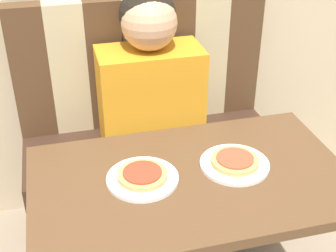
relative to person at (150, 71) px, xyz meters
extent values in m
cube|color=#382319|center=(0.00, 0.00, -0.56)|extent=(1.10, 0.47, 0.48)
cube|color=#4C331E|center=(-0.47, 0.19, -0.04)|extent=(0.16, 0.09, 0.58)
cube|color=tan|center=(-0.31, 0.19, -0.04)|extent=(0.16, 0.09, 0.58)
cube|color=#4C331E|center=(-0.16, 0.19, -0.04)|extent=(0.16, 0.09, 0.58)
cube|color=tan|center=(0.00, 0.19, -0.04)|extent=(0.16, 0.09, 0.58)
cube|color=#4C331E|center=(0.16, 0.19, -0.04)|extent=(0.16, 0.09, 0.58)
cube|color=tan|center=(0.31, 0.19, -0.04)|extent=(0.16, 0.09, 0.58)
cube|color=#4C331E|center=(0.47, 0.19, -0.04)|extent=(0.16, 0.09, 0.58)
cube|color=brown|center=(0.00, -0.59, -0.12)|extent=(1.00, 0.59, 0.03)
cube|color=orange|center=(0.00, 0.00, -0.12)|extent=(0.42, 0.22, 0.42)
sphere|color=tan|center=(0.00, 0.00, 0.20)|extent=(0.22, 0.22, 0.22)
sphere|color=black|center=(0.00, 0.02, 0.22)|extent=(0.22, 0.22, 0.22)
cylinder|color=white|center=(-0.15, -0.57, -0.10)|extent=(0.22, 0.22, 0.01)
cylinder|color=white|center=(0.15, -0.57, -0.10)|extent=(0.22, 0.22, 0.01)
cylinder|color=tan|center=(-0.15, -0.57, -0.08)|extent=(0.15, 0.15, 0.02)
cylinder|color=#B73823|center=(-0.15, -0.57, -0.07)|extent=(0.12, 0.12, 0.01)
cylinder|color=tan|center=(0.15, -0.57, -0.08)|extent=(0.15, 0.15, 0.02)
cylinder|color=#AD472D|center=(0.15, -0.57, -0.07)|extent=(0.12, 0.12, 0.01)
camera|label=1|loc=(-0.36, -1.70, 0.78)|focal=50.00mm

